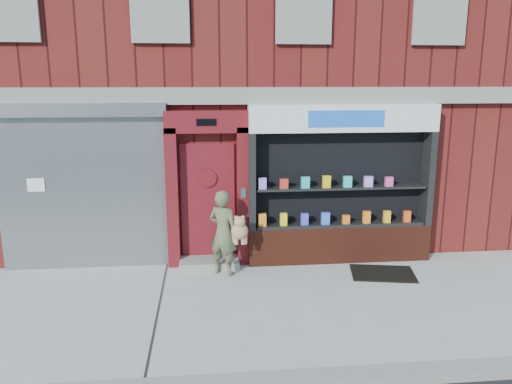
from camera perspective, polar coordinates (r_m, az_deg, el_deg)
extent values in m
plane|color=#9E9E99|center=(7.99, 0.32, -12.73)|extent=(80.00, 80.00, 0.00)
cube|color=gray|center=(6.10, 2.64, -20.87)|extent=(60.00, 0.30, 0.12)
cube|color=#561513|center=(13.21, -2.55, 15.16)|extent=(12.00, 8.00, 8.00)
cube|color=gray|center=(9.13, -0.97, 10.94)|extent=(12.00, 0.16, 0.30)
cube|color=black|center=(9.41, 5.47, 21.02)|extent=(0.90, 0.06, 1.40)
cube|color=gray|center=(9.37, 5.52, 21.05)|extent=(1.00, 0.06, 1.50)
cube|color=black|center=(10.18, 20.29, 19.69)|extent=(0.90, 0.06, 1.40)
cube|color=gray|center=(10.15, 20.39, 19.71)|extent=(1.00, 0.06, 1.50)
cube|color=gray|center=(9.60, -19.09, -0.22)|extent=(3.00, 0.10, 2.80)
cube|color=slate|center=(9.33, -19.85, 8.83)|extent=(3.10, 0.30, 0.24)
cube|color=white|center=(9.71, -23.86, 0.74)|extent=(0.30, 0.01, 0.24)
cube|color=#560E14|center=(9.30, -9.52, -0.72)|extent=(0.22, 0.28, 2.60)
cube|color=#560E14|center=(9.30, -1.51, -0.54)|extent=(0.22, 0.28, 2.60)
cube|color=#560E14|center=(9.06, -5.71, 8.02)|extent=(1.50, 0.28, 0.40)
cube|color=black|center=(8.91, -5.70, 7.94)|extent=(0.35, 0.01, 0.12)
cube|color=maroon|center=(9.41, -5.51, -1.07)|extent=(1.00, 0.06, 2.20)
cylinder|color=black|center=(9.27, -5.57, 1.57)|extent=(0.28, 0.02, 0.28)
cylinder|color=#560E14|center=(9.26, -5.57, 1.56)|extent=(0.34, 0.02, 0.34)
cube|color=gray|center=(9.48, -5.35, -8.07)|extent=(1.10, 0.55, 0.15)
cube|color=slate|center=(9.14, -1.44, -0.14)|extent=(0.10, 0.02, 0.18)
cube|color=#521F13|center=(9.82, 9.44, -5.76)|extent=(3.50, 0.40, 0.70)
cube|color=black|center=(9.19, -0.50, 1.22)|extent=(0.12, 0.40, 1.80)
cube|color=black|center=(10.08, 19.01, 1.54)|extent=(0.12, 0.40, 1.80)
cube|color=black|center=(9.67, 9.42, 1.62)|extent=(3.30, 0.03, 1.80)
cube|color=black|center=(9.70, 9.52, -3.64)|extent=(3.20, 0.36, 0.06)
cube|color=black|center=(9.53, 9.67, 0.52)|extent=(3.20, 0.36, 0.04)
cube|color=white|center=(9.35, 9.97, 8.34)|extent=(3.50, 0.40, 0.50)
cube|color=blue|center=(9.15, 10.32, 8.23)|extent=(1.40, 0.01, 0.30)
cube|color=orange|center=(9.31, 0.72, -3.20)|extent=(0.14, 0.09, 0.24)
cube|color=yellow|center=(9.36, 3.16, -3.14)|extent=(0.13, 0.09, 0.24)
cube|color=#3E45D3|center=(9.43, 5.56, -3.10)|extent=(0.14, 0.09, 0.23)
cube|color=blue|center=(9.52, 7.93, -3.00)|extent=(0.16, 0.09, 0.23)
cube|color=orange|center=(9.63, 10.24, -3.10)|extent=(0.13, 0.09, 0.17)
cube|color=orange|center=(9.73, 12.52, -2.82)|extent=(0.13, 0.09, 0.23)
cube|color=#FFAE1A|center=(9.87, 14.72, -2.74)|extent=(0.12, 0.09, 0.23)
cube|color=#EC4F18|center=(10.01, 16.87, -2.68)|extent=(0.12, 0.09, 0.22)
cube|color=#9E78D8|center=(9.14, 0.73, 0.99)|extent=(0.14, 0.09, 0.21)
cube|color=red|center=(9.20, 3.21, 0.95)|extent=(0.15, 0.09, 0.18)
cube|color=#24B8B8|center=(9.26, 5.66, 1.09)|extent=(0.16, 0.09, 0.21)
cube|color=yellow|center=(9.35, 8.06, 1.17)|extent=(0.15, 0.09, 0.22)
cube|color=#29CACD|center=(9.46, 10.41, 1.17)|extent=(0.15, 0.09, 0.21)
cube|color=#B889F7|center=(9.57, 12.71, 1.18)|extent=(0.15, 0.09, 0.20)
cube|color=#DE4A91|center=(9.71, 14.95, 1.16)|extent=(0.14, 0.09, 0.18)
imported|color=#535B3C|center=(8.91, -3.77, -4.65)|extent=(0.68, 0.62, 1.55)
sphere|color=#A57F52|center=(8.82, -1.89, -4.47)|extent=(0.30, 0.30, 0.30)
sphere|color=#A57F52|center=(8.72, -1.88, -3.43)|extent=(0.20, 0.20, 0.20)
sphere|color=#A57F52|center=(8.69, -2.28, -2.94)|extent=(0.07, 0.07, 0.07)
sphere|color=#A57F52|center=(8.70, -1.48, -2.92)|extent=(0.07, 0.07, 0.07)
cylinder|color=#A57F52|center=(8.86, -2.53, -5.42)|extent=(0.07, 0.07, 0.18)
cylinder|color=#A57F52|center=(8.87, -1.24, -5.38)|extent=(0.07, 0.07, 0.18)
cylinder|color=#A57F52|center=(8.84, -2.26, -5.45)|extent=(0.07, 0.07, 0.18)
cylinder|color=#A57F52|center=(8.85, -1.48, -5.43)|extent=(0.07, 0.07, 0.18)
cube|color=black|center=(9.41, 14.27, -9.00)|extent=(1.24, 0.98, 0.03)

